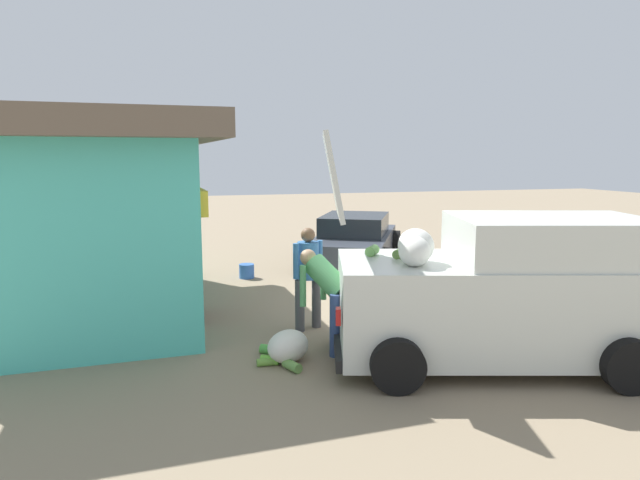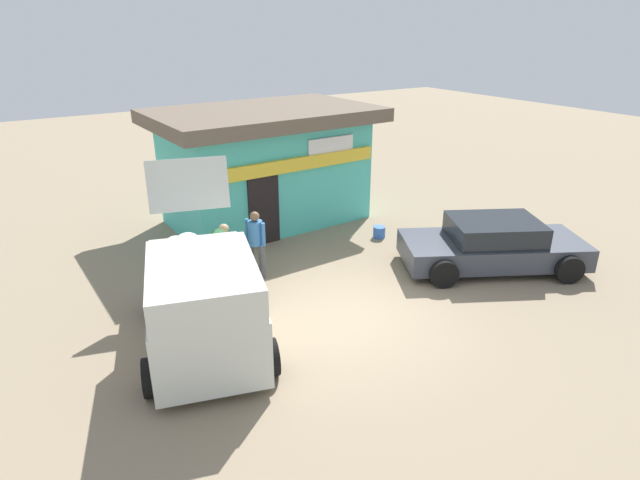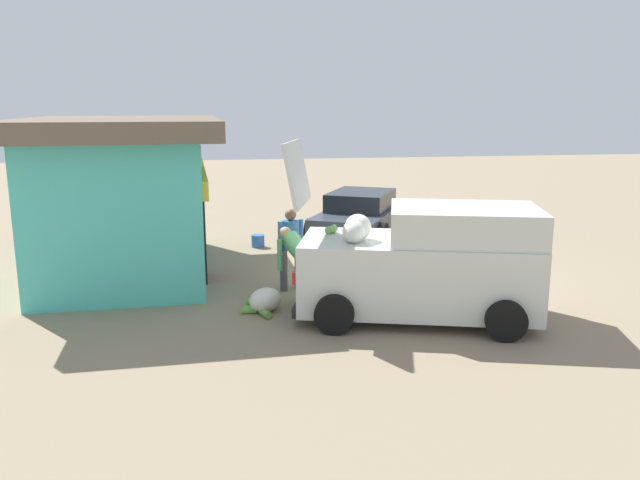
# 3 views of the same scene
# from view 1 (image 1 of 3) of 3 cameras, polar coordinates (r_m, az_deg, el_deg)

# --- Properties ---
(ground_plane) EXTENTS (60.00, 60.00, 0.00)m
(ground_plane) POSITION_cam_1_polar(r_m,az_deg,el_deg) (10.71, 11.77, -6.31)
(ground_plane) COLOR gray
(storefront_bar) EXTENTS (6.43, 4.28, 3.36)m
(storefront_bar) POSITION_cam_1_polar(r_m,az_deg,el_deg) (10.31, -22.75, 2.52)
(storefront_bar) COLOR #4CC6B7
(storefront_bar) RESTS_ON ground_plane
(delivery_van) EXTENTS (3.06, 4.53, 3.04)m
(delivery_van) POSITION_cam_1_polar(r_m,az_deg,el_deg) (7.66, 18.18, -5.00)
(delivery_van) COLOR silver
(delivery_van) RESTS_ON ground_plane
(parked_sedan) EXTENTS (4.69, 3.64, 1.24)m
(parked_sedan) POSITION_cam_1_polar(r_m,az_deg,el_deg) (14.31, 3.61, 0.03)
(parked_sedan) COLOR #383D47
(parked_sedan) RESTS_ON ground_plane
(vendor_standing) EXTENTS (0.45, 0.53, 1.63)m
(vendor_standing) POSITION_cam_1_polar(r_m,az_deg,el_deg) (8.67, -1.24, -3.24)
(vendor_standing) COLOR #4C4C51
(vendor_standing) RESTS_ON ground_plane
(customer_bending) EXTENTS (0.78, 0.75, 1.42)m
(customer_bending) POSITION_cam_1_polar(r_m,az_deg,el_deg) (7.76, 0.92, -5.10)
(customer_bending) COLOR navy
(customer_bending) RESTS_ON ground_plane
(unloaded_banana_pile) EXTENTS (0.95, 0.85, 0.43)m
(unloaded_banana_pile) POSITION_cam_1_polar(r_m,az_deg,el_deg) (7.53, -3.50, -11.08)
(unloaded_banana_pile) COLOR silver
(unloaded_banana_pile) RESTS_ON ground_plane
(paint_bucket) EXTENTS (0.34, 0.34, 0.32)m
(paint_bucket) POSITION_cam_1_polar(r_m,az_deg,el_deg) (12.59, -7.62, -3.21)
(paint_bucket) COLOR blue
(paint_bucket) RESTS_ON ground_plane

